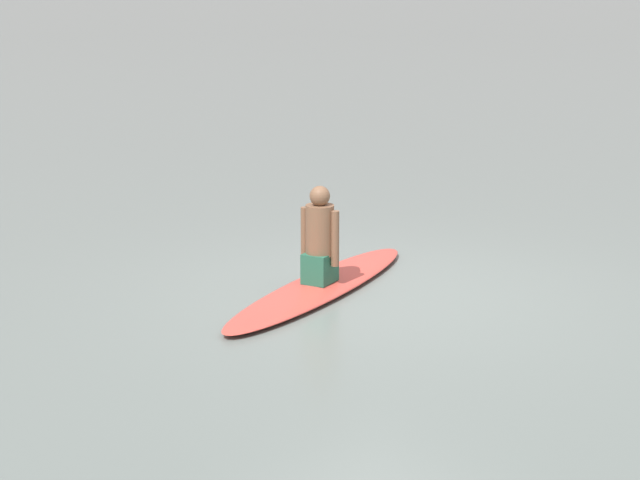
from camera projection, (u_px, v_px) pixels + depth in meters
ground_plane at (379, 293)px, 10.50m from camera, size 400.00×400.00×0.00m
surfboard at (320, 287)px, 10.55m from camera, size 3.23×1.55×0.09m
person_paddler at (320, 239)px, 10.44m from camera, size 0.37×0.41×0.93m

